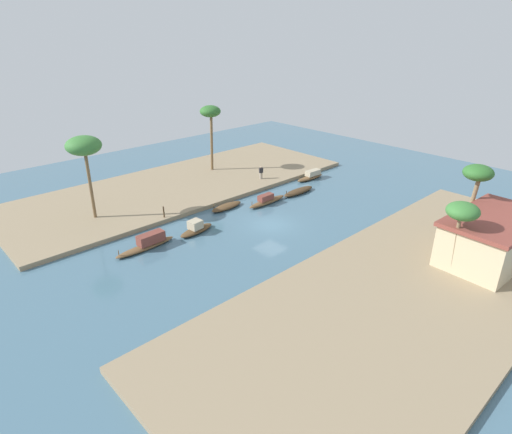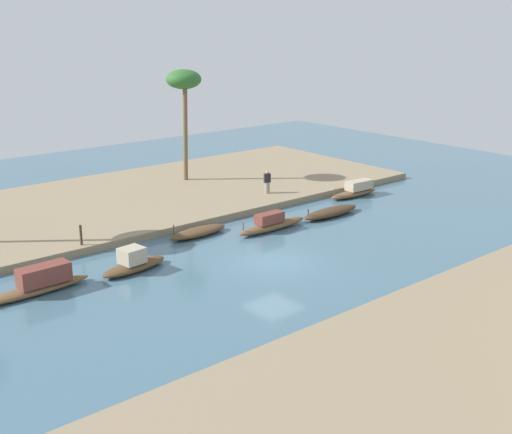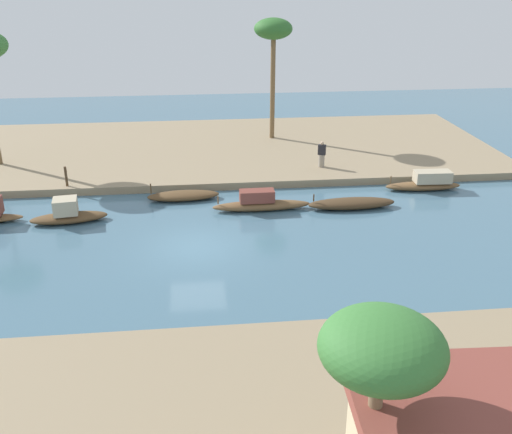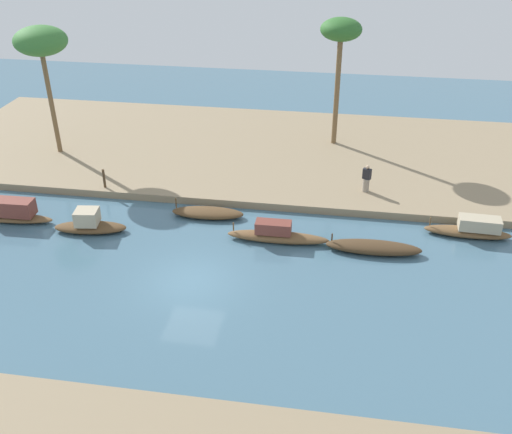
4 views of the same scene
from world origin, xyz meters
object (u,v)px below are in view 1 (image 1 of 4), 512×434
object	(u,v)px
sampan_downstream_large	(148,243)
palm_tree_left_near	(210,114)
sampan_with_red_awning	(227,207)
sampan_open_hull	(298,191)
mooring_post	(164,212)
palm_tree_right_tall	(462,213)
riverside_building	(491,238)
sampan_near_left_bank	(267,200)
sampan_upstream_small	(311,176)
palm_tree_left_far	(84,147)
palm_tree_right_short	(478,176)
sampan_midstream	(196,229)
person_on_near_bank	(261,173)

from	to	relation	value
sampan_downstream_large	palm_tree_left_near	size ratio (longest dim) A/B	0.68
sampan_with_red_awning	palm_tree_left_near	distance (m)	13.84
sampan_open_hull	mooring_post	xyz separation A→B (m)	(14.79, -3.78, 0.70)
palm_tree_right_tall	riverside_building	bearing A→B (deg)	165.11
sampan_open_hull	riverside_building	size ratio (longest dim) A/B	0.50
sampan_downstream_large	sampan_with_red_awning	bearing A→B (deg)	-170.08
mooring_post	palm_tree_left_near	xyz separation A→B (m)	(-12.34, -8.49, 6.44)
sampan_open_hull	sampan_near_left_bank	bearing A→B (deg)	-3.68
sampan_upstream_small	sampan_downstream_large	world-z (taller)	sampan_downstream_large
palm_tree_left_far	palm_tree_right_tall	distance (m)	31.00
mooring_post	riverside_building	xyz separation A→B (m)	(-14.02, 23.87, 1.27)
sampan_downstream_large	palm_tree_left_near	world-z (taller)	palm_tree_left_near
sampan_with_red_awning	riverside_building	bearing A→B (deg)	106.86
palm_tree_left_far	riverside_building	xyz separation A→B (m)	(-18.78, 28.25, -4.99)
sampan_near_left_bank	sampan_downstream_large	bearing A→B (deg)	0.05
palm_tree_left_near	palm_tree_right_short	bearing A→B (deg)	97.92
sampan_midstream	riverside_building	size ratio (longest dim) A/B	0.41
person_on_near_bank	palm_tree_right_short	bearing A→B (deg)	118.41
sampan_midstream	sampan_near_left_bank	bearing A→B (deg)	175.68
person_on_near_bank	palm_tree_left_far	xyz separation A→B (m)	(19.15, -2.57, 6.12)
palm_tree_right_tall	riverside_building	world-z (taller)	palm_tree_right_tall
sampan_open_hull	palm_tree_left_near	world-z (taller)	palm_tree_left_near
sampan_midstream	palm_tree_right_short	bearing A→B (deg)	125.06
sampan_downstream_large	riverside_building	distance (m)	27.00
sampan_near_left_bank	riverside_building	xyz separation A→B (m)	(-3.89, 20.33, 1.86)
palm_tree_left_near	palm_tree_right_short	world-z (taller)	palm_tree_left_near
mooring_post	palm_tree_left_far	bearing A→B (deg)	-42.67
sampan_upstream_small	palm_tree_right_short	xyz separation A→B (m)	(3.12, 19.56, 5.55)
sampan_with_red_awning	sampan_near_left_bank	world-z (taller)	sampan_near_left_bank
sampan_open_hull	palm_tree_left_far	size ratio (longest dim) A/B	0.58
palm_tree_right_short	sampan_upstream_small	bearing A→B (deg)	-99.06
sampan_upstream_small	palm_tree_right_tall	size ratio (longest dim) A/B	0.77
sampan_midstream	palm_tree_left_far	xyz separation A→B (m)	(5.52, -8.44, 6.82)
sampan_midstream	person_on_near_bank	bearing A→B (deg)	-164.23
sampan_midstream	palm_tree_left_near	distance (m)	18.45
palm_tree_left_near	sampan_with_red_awning	bearing A→B (deg)	59.05
mooring_post	palm_tree_right_short	xyz separation A→B (m)	(-16.46, 21.13, 5.00)
person_on_near_bank	palm_tree_left_near	distance (m)	9.41
person_on_near_bank	palm_tree_right_short	distance (m)	23.54
palm_tree_right_tall	sampan_upstream_small	bearing A→B (deg)	-114.27
sampan_upstream_small	sampan_with_red_awning	bearing A→B (deg)	2.79
sampan_downstream_large	sampan_upstream_small	bearing A→B (deg)	-176.33
sampan_near_left_bank	palm_tree_left_far	xyz separation A→B (m)	(14.88, -7.92, 6.85)
sampan_midstream	person_on_near_bank	size ratio (longest dim) A/B	2.41
sampan_upstream_small	sampan_downstream_large	distance (m)	23.52
person_on_near_bank	palm_tree_right_short	xyz separation A→B (m)	(-2.06, 22.94, 4.86)
sampan_open_hull	palm_tree_left_far	bearing A→B (deg)	-23.33
palm_tree_right_tall	sampan_with_red_awning	bearing A→B (deg)	-79.94
sampan_open_hull	palm_tree_right_tall	bearing A→B (deg)	75.24
sampan_near_left_bank	palm_tree_left_far	bearing A→B (deg)	-28.65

